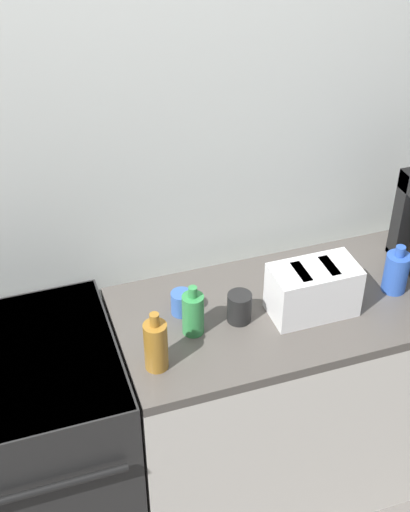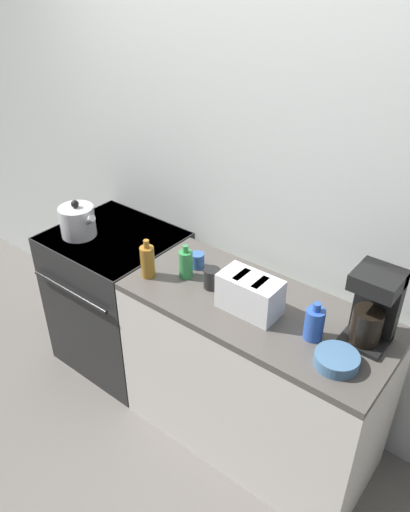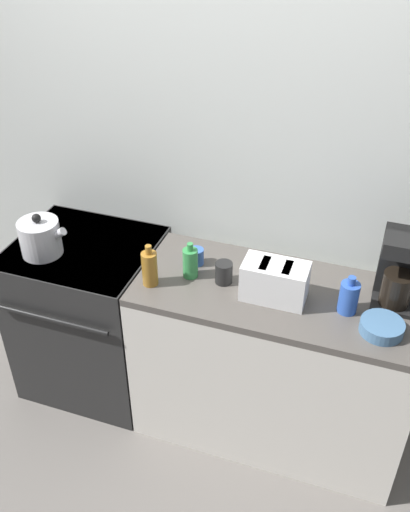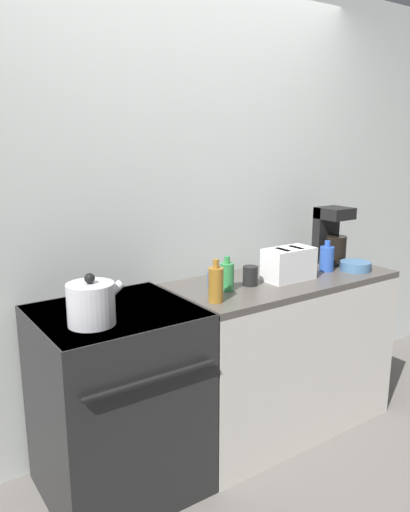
# 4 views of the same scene
# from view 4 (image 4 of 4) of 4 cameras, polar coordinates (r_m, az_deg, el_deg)

# --- Properties ---
(ground_plane) EXTENTS (12.00, 12.00, 0.00)m
(ground_plane) POSITION_cam_4_polar(r_m,az_deg,el_deg) (2.77, 5.08, -23.93)
(ground_plane) COLOR slate
(wall_back) EXTENTS (8.00, 0.05, 2.60)m
(wall_back) POSITION_cam_4_polar(r_m,az_deg,el_deg) (2.81, -3.53, 5.55)
(wall_back) COLOR silver
(wall_back) RESTS_ON ground_plane
(stove) EXTENTS (0.71, 0.68, 0.91)m
(stove) POSITION_cam_4_polar(r_m,az_deg,el_deg) (2.50, -9.89, -15.79)
(stove) COLOR black
(stove) RESTS_ON ground_plane
(counter_block) EXTENTS (1.31, 0.58, 0.91)m
(counter_block) POSITION_cam_4_polar(r_m,az_deg,el_deg) (3.00, 8.66, -10.85)
(counter_block) COLOR silver
(counter_block) RESTS_ON ground_plane
(kettle) EXTENTS (0.25, 0.20, 0.22)m
(kettle) POSITION_cam_4_polar(r_m,az_deg,el_deg) (2.14, -12.85, -5.32)
(kettle) COLOR silver
(kettle) RESTS_ON stove
(toaster) EXTENTS (0.28, 0.16, 0.18)m
(toaster) POSITION_cam_4_polar(r_m,az_deg,el_deg) (2.78, 9.55, -0.90)
(toaster) COLOR white
(toaster) RESTS_ON counter_block
(coffee_maker) EXTENTS (0.18, 0.19, 0.35)m
(coffee_maker) POSITION_cam_4_polar(r_m,az_deg,el_deg) (3.23, 14.22, 2.39)
(coffee_maker) COLOR black
(coffee_maker) RESTS_ON counter_block
(bottle_blue) EXTENTS (0.08, 0.08, 0.18)m
(bottle_blue) POSITION_cam_4_polar(r_m,az_deg,el_deg) (3.02, 13.74, -0.25)
(bottle_blue) COLOR #2D56B7
(bottle_blue) RESTS_ON counter_block
(bottle_green) EXTENTS (0.07, 0.07, 0.18)m
(bottle_green) POSITION_cam_4_polar(r_m,az_deg,el_deg) (2.55, 2.53, -2.34)
(bottle_green) COLOR #338C47
(bottle_green) RESTS_ON counter_block
(bottle_amber) EXTENTS (0.07, 0.07, 0.21)m
(bottle_amber) POSITION_cam_4_polar(r_m,az_deg,el_deg) (2.37, 1.25, -3.24)
(bottle_amber) COLOR #9E6B23
(bottle_amber) RESTS_ON counter_block
(cup_black) EXTENTS (0.08, 0.08, 0.10)m
(cup_black) POSITION_cam_4_polar(r_m,az_deg,el_deg) (2.66, 5.20, -2.27)
(cup_black) COLOR black
(cup_black) RESTS_ON counter_block
(cup_blue) EXTENTS (0.07, 0.07, 0.08)m
(cup_blue) POSITION_cam_4_polar(r_m,az_deg,el_deg) (2.63, 1.05, -2.62)
(cup_blue) COLOR #3860B2
(cup_blue) RESTS_ON counter_block
(bowl) EXTENTS (0.18, 0.18, 0.05)m
(bowl) POSITION_cam_4_polar(r_m,az_deg,el_deg) (3.09, 16.82, -1.09)
(bowl) COLOR teal
(bowl) RESTS_ON counter_block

